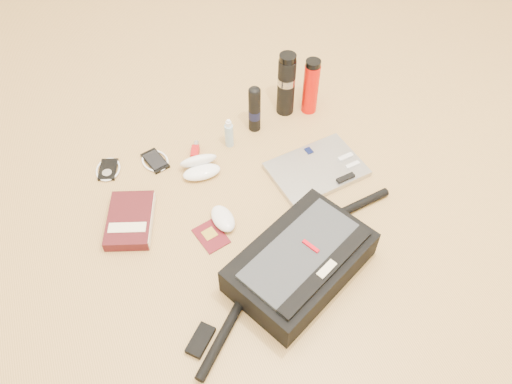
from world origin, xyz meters
TOP-DOWN VIEW (x-y plane):
  - ground at (0.00, 0.00)m, footprint 4.00×4.00m
  - messenger_bag at (0.04, -0.23)m, footprint 0.86×0.44m
  - laptop at (0.29, 0.13)m, footprint 0.36×0.27m
  - book at (-0.42, 0.17)m, footprint 0.22×0.27m
  - passport at (-0.18, 0.01)m, footprint 0.11×0.14m
  - mouse at (-0.12, 0.05)m, footprint 0.08×0.13m
  - sunglasses_case at (-0.12, 0.30)m, footprint 0.15×0.13m
  - ipod at (-0.44, 0.44)m, footprint 0.12×0.12m
  - phone at (-0.26, 0.42)m, footprint 0.12×0.13m
  - inhaler at (-0.11, 0.40)m, footprint 0.06×0.10m
  - spray_bottle at (0.04, 0.40)m, footprint 0.04×0.04m
  - aerosol_can at (0.16, 0.45)m, footprint 0.05×0.05m
  - thermos_black at (0.32, 0.49)m, footprint 0.09×0.09m
  - thermos_red at (0.42, 0.46)m, footprint 0.06×0.06m

SIDE VIEW (x-z plane):
  - ground at x=0.00m, z-range 0.00..0.00m
  - passport at x=-0.18m, z-range 0.00..0.01m
  - ipod at x=-0.44m, z-range 0.00..0.01m
  - phone at x=-0.26m, z-range 0.00..0.01m
  - laptop at x=0.29m, z-range 0.00..0.03m
  - inhaler at x=-0.11m, z-range 0.00..0.03m
  - mouse at x=-0.12m, z-range 0.00..0.04m
  - book at x=-0.42m, z-range 0.00..0.04m
  - sunglasses_case at x=-0.12m, z-range -0.01..0.07m
  - spray_bottle at x=0.04m, z-range -0.01..0.12m
  - messenger_bag at x=0.04m, z-range -0.01..0.12m
  - aerosol_can at x=0.16m, z-range 0.00..0.21m
  - thermos_red at x=0.42m, z-range 0.00..0.24m
  - thermos_black at x=0.32m, z-range 0.00..0.28m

